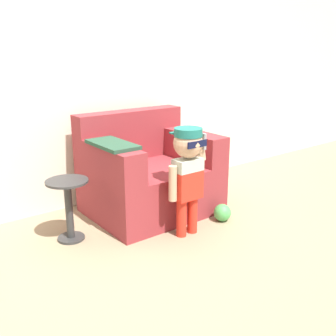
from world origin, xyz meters
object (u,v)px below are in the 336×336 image
armchair (148,175)px  toy_ball (222,213)px  side_table (69,204)px  person_child (188,165)px

armchair → toy_ball: armchair is taller
side_table → toy_ball: size_ratio=3.24×
armchair → person_child: bearing=-94.2°
person_child → toy_ball: person_child is taller
side_table → toy_ball: 1.34m
armchair → side_table: armchair is taller
armchair → person_child: size_ratio=1.26×
person_child → toy_ball: size_ratio=5.76×
person_child → side_table: size_ratio=1.78×
armchair → side_table: 0.86m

